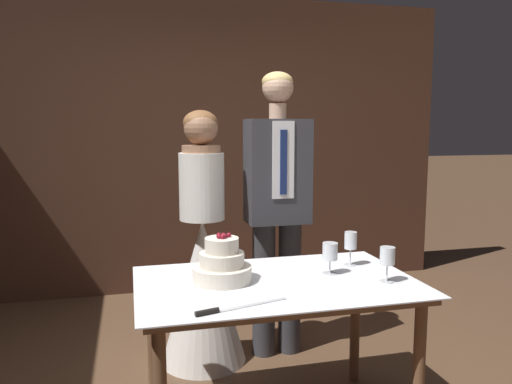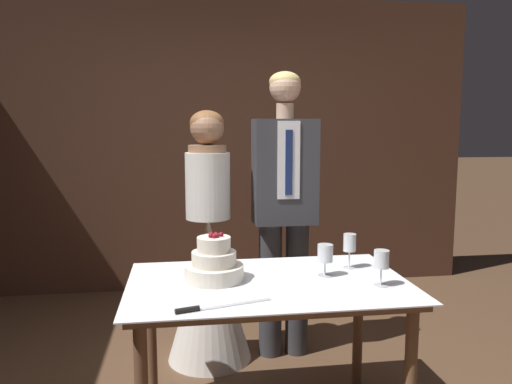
% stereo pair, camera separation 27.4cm
% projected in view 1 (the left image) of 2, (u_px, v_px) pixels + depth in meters
% --- Properties ---
extents(wall_back, '(4.87, 0.12, 2.65)m').
position_uv_depth(wall_back, '(189.00, 146.00, 4.54)').
color(wall_back, '#472B1E').
rests_on(wall_back, ground_plane).
extents(cake_table, '(1.35, 0.85, 0.76)m').
position_uv_depth(cake_table, '(276.00, 298.00, 2.43)').
color(cake_table, brown).
rests_on(cake_table, ground_plane).
extents(tiered_cake, '(0.29, 0.29, 0.24)m').
position_uv_depth(tiered_cake, '(222.00, 265.00, 2.40)').
color(tiered_cake, silver).
rests_on(tiered_cake, cake_table).
extents(cake_knife, '(0.41, 0.13, 0.02)m').
position_uv_depth(cake_knife, '(225.00, 309.00, 2.02)').
color(cake_knife, silver).
rests_on(cake_knife, cake_table).
extents(wine_glass_near, '(0.07, 0.07, 0.17)m').
position_uv_depth(wine_glass_near, '(387.00, 258.00, 2.39)').
color(wine_glass_near, silver).
rests_on(wine_glass_near, cake_table).
extents(wine_glass_middle, '(0.08, 0.08, 0.16)m').
position_uv_depth(wine_glass_middle, '(330.00, 253.00, 2.52)').
color(wine_glass_middle, silver).
rests_on(wine_glass_middle, cake_table).
extents(wine_glass_far, '(0.07, 0.07, 0.18)m').
position_uv_depth(wine_glass_far, '(351.00, 242.00, 2.67)').
color(wine_glass_far, silver).
rests_on(wine_glass_far, cake_table).
extents(bride, '(0.54, 0.54, 1.60)m').
position_uv_depth(bride, '(203.00, 271.00, 3.16)').
color(bride, white).
rests_on(bride, ground_plane).
extents(groom, '(0.40, 0.25, 1.84)m').
position_uv_depth(groom, '(277.00, 202.00, 3.22)').
color(groom, '#38383D').
rests_on(groom, ground_plane).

